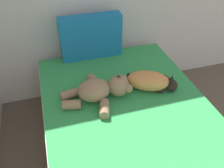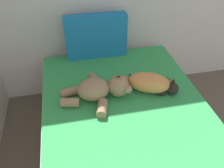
# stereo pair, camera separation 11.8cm
# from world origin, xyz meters

# --- Properties ---
(bed) EXTENTS (1.29, 1.91, 0.52)m
(bed) POSITION_xyz_m (1.09, 3.01, 0.26)
(bed) COLOR #9E7A56
(bed) RESTS_ON ground_plane
(patterned_cushion) EXTENTS (0.58, 0.13, 0.41)m
(patterned_cushion) POSITION_xyz_m (0.99, 3.88, 0.73)
(patterned_cushion) COLOR #1972AD
(patterned_cushion) RESTS_ON bed
(cat) EXTENTS (0.42, 0.37, 0.15)m
(cat) POSITION_xyz_m (1.33, 3.24, 0.59)
(cat) COLOR #D18447
(cat) RESTS_ON bed
(teddy_bear) EXTENTS (0.55, 0.50, 0.18)m
(teddy_bear) POSITION_xyz_m (0.92, 3.25, 0.60)
(teddy_bear) COLOR #937051
(teddy_bear) RESTS_ON bed
(cell_phone) EXTENTS (0.16, 0.12, 0.01)m
(cell_phone) POSITION_xyz_m (1.47, 3.31, 0.53)
(cell_phone) COLOR black
(cell_phone) RESTS_ON bed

